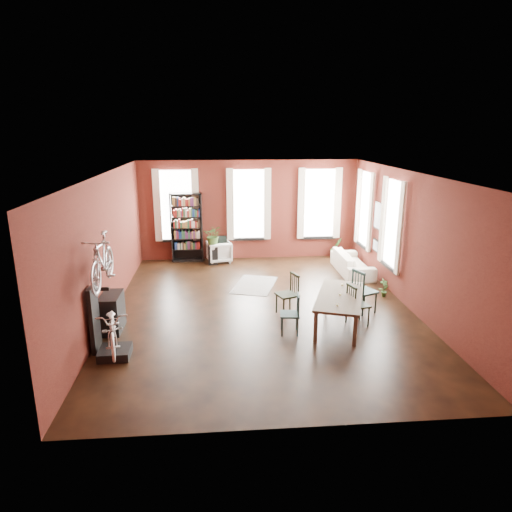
{
  "coord_description": "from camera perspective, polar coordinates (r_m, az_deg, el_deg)",
  "views": [
    {
      "loc": [
        -1.01,
        -10.08,
        4.15
      ],
      "look_at": [
        -0.09,
        0.6,
        1.15
      ],
      "focal_mm": 32.0,
      "sensor_mm": 36.0,
      "label": 1
    }
  ],
  "objects": [
    {
      "name": "room",
      "position": [
        10.96,
        1.79,
        5.05
      ],
      "size": [
        9.0,
        9.04,
        3.22
      ],
      "color": "black",
      "rests_on": "ground"
    },
    {
      "name": "bookshelf",
      "position": [
        14.73,
        -8.65,
        3.53
      ],
      "size": [
        1.0,
        0.32,
        2.2
      ],
      "primitive_type": "cube",
      "color": "black",
      "rests_on": "ground"
    },
    {
      "name": "plant_small",
      "position": [
        12.13,
        15.65,
        -4.55
      ],
      "size": [
        0.42,
        0.53,
        0.17
      ],
      "primitive_type": "imported",
      "rotation": [
        0.0,
        0.0,
        0.44
      ],
      "color": "#315923",
      "rests_on": "ground"
    },
    {
      "name": "dining_chair_c",
      "position": [
        10.2,
        12.63,
        -5.96
      ],
      "size": [
        0.52,
        0.52,
        0.92
      ],
      "primitive_type": "cube",
      "rotation": [
        0.0,
        0.0,
        1.83
      ],
      "color": "black",
      "rests_on": "ground"
    },
    {
      "name": "striped_rug",
      "position": [
        12.55,
        -0.18,
        -3.64
      ],
      "size": [
        1.46,
        1.85,
        0.01
      ],
      "primitive_type": "cube",
      "rotation": [
        0.0,
        0.0,
        -0.3
      ],
      "color": "black",
      "rests_on": "ground"
    },
    {
      "name": "plant_on_stand",
      "position": [
        14.36,
        -5.33,
        2.3
      ],
      "size": [
        0.67,
        0.72,
        0.5
      ],
      "primitive_type": "imported",
      "rotation": [
        0.0,
        0.0,
        -0.14
      ],
      "color": "#385A24",
      "rests_on": "plant_stand"
    },
    {
      "name": "dining_chair_a",
      "position": [
        9.58,
        4.24,
        -7.26
      ],
      "size": [
        0.44,
        0.44,
        0.86
      ],
      "primitive_type": "cube",
      "rotation": [
        0.0,
        0.0,
        -1.68
      ],
      "color": "#1A3939",
      "rests_on": "ground"
    },
    {
      "name": "dining_table",
      "position": [
        10.13,
        10.35,
        -6.68
      ],
      "size": [
        1.55,
        2.22,
        0.69
      ],
      "primitive_type": "cube",
      "rotation": [
        0.0,
        0.0,
        -0.34
      ],
      "color": "#4F412F",
      "rests_on": "ground"
    },
    {
      "name": "plant_stand",
      "position": [
        14.46,
        -5.39,
        0.15
      ],
      "size": [
        0.31,
        0.31,
        0.6
      ],
      "primitive_type": "cube",
      "rotation": [
        0.0,
        0.0,
        0.03
      ],
      "color": "black",
      "rests_on": "ground"
    },
    {
      "name": "dining_chair_b",
      "position": [
        10.52,
        3.91,
        -4.83
      ],
      "size": [
        0.56,
        0.56,
        0.96
      ],
      "primitive_type": "cube",
      "rotation": [
        0.0,
        0.0,
        -1.23
      ],
      "color": "black",
      "rests_on": "ground"
    },
    {
      "name": "dining_chair_d",
      "position": [
        10.89,
        13.39,
        -4.28
      ],
      "size": [
        0.63,
        0.63,
        1.03
      ],
      "primitive_type": "cube",
      "rotation": [
        0.0,
        0.0,
        1.98
      ],
      "color": "#1C3E3A",
      "rests_on": "ground"
    },
    {
      "name": "console_table",
      "position": [
        10.17,
        -17.55,
        -6.75
      ],
      "size": [
        0.4,
        0.8,
        0.8
      ],
      "primitive_type": "cube",
      "color": "black",
      "rests_on": "ground"
    },
    {
      "name": "bike_trainer",
      "position": [
        9.17,
        -17.2,
        -11.45
      ],
      "size": [
        0.58,
        0.58,
        0.17
      ],
      "primitive_type": "cube",
      "rotation": [
        0.0,
        0.0,
        0.02
      ],
      "color": "black",
      "rests_on": "ground"
    },
    {
      "name": "bike_wall_rack",
      "position": [
        9.3,
        -19.56,
        -7.41
      ],
      "size": [
        0.16,
        0.6,
        1.3
      ],
      "primitive_type": "cube",
      "color": "black",
      "rests_on": "ground"
    },
    {
      "name": "cream_sofa",
      "position": [
        13.8,
        11.98,
        -0.44
      ],
      "size": [
        0.61,
        2.08,
        0.81
      ],
      "primitive_type": "imported",
      "rotation": [
        0.0,
        0.0,
        1.57
      ],
      "color": "beige",
      "rests_on": "ground"
    },
    {
      "name": "bicycle_floor",
      "position": [
        8.84,
        -17.66,
        -6.35
      ],
      "size": [
        0.72,
        0.92,
        1.57
      ],
      "primitive_type": "imported",
      "rotation": [
        0.0,
        0.0,
        0.22
      ],
      "color": "beige",
      "rests_on": "bike_trainer"
    },
    {
      "name": "plant_by_sofa",
      "position": [
        15.35,
        9.97,
        0.32
      ],
      "size": [
        0.58,
        0.77,
        0.3
      ],
      "primitive_type": "imported",
      "rotation": [
        0.0,
        0.0,
        0.34
      ],
      "color": "#315F26",
      "rests_on": "ground"
    },
    {
      "name": "white_armchair",
      "position": [
        14.67,
        -4.64,
        0.67
      ],
      "size": [
        0.85,
        0.81,
        0.74
      ],
      "primitive_type": "imported",
      "rotation": [
        0.0,
        0.0,
        3.36
      ],
      "color": "silver",
      "rests_on": "ground"
    },
    {
      "name": "bicycle_hung",
      "position": [
        8.79,
        -18.86,
        1.51
      ],
      "size": [
        0.47,
        1.0,
        1.66
      ],
      "primitive_type": "imported",
      "color": "#A5A8AD",
      "rests_on": "bike_wall_rack"
    }
  ]
}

